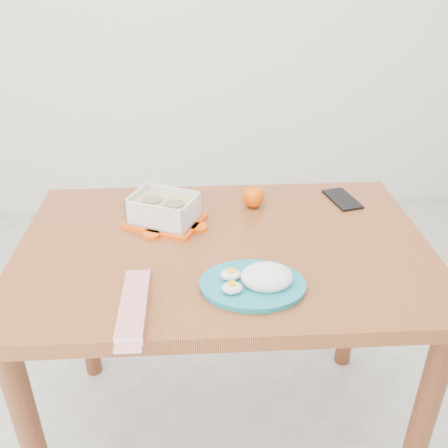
{
  "coord_description": "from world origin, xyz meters",
  "views": [
    {
      "loc": [
        0.02,
        -1.05,
        1.45
      ],
      "look_at": [
        0.11,
        0.08,
        0.81
      ],
      "focal_mm": 40.0,
      "sensor_mm": 36.0,
      "label": 1
    }
  ],
  "objects": [
    {
      "name": "food_container",
      "position": [
        -0.06,
        0.2,
        0.79
      ],
      "size": [
        0.25,
        0.22,
        0.09
      ],
      "rotation": [
        0.0,
        0.0,
        -0.44
      ],
      "color": "#F24C07",
      "rests_on": "dining_table"
    },
    {
      "name": "rice_plate",
      "position": [
        0.17,
        -0.12,
        0.77
      ],
      "size": [
        0.27,
        0.27,
        0.07
      ],
      "rotation": [
        0.0,
        0.0,
        -0.11
      ],
      "color": "teal",
      "rests_on": "dining_table"
    },
    {
      "name": "dining_table",
      "position": [
        0.11,
        0.08,
        0.64
      ],
      "size": [
        1.11,
        0.75,
        0.75
      ],
      "rotation": [
        0.0,
        0.0,
        -0.02
      ],
      "color": "#9E592D",
      "rests_on": "ground"
    },
    {
      "name": "smartphone",
      "position": [
        0.49,
        0.31,
        0.75
      ],
      "size": [
        0.1,
        0.15,
        0.01
      ],
      "primitive_type": "cube",
      "rotation": [
        0.0,
        0.0,
        0.21
      ],
      "color": "black",
      "rests_on": "dining_table"
    },
    {
      "name": "orange_fruit",
      "position": [
        0.21,
        0.29,
        0.78
      ],
      "size": [
        0.07,
        0.07,
        0.07
      ],
      "primitive_type": "sphere",
      "color": "#FF4B05",
      "rests_on": "dining_table"
    },
    {
      "name": "candy_bar",
      "position": [
        -0.11,
        -0.18,
        0.76
      ],
      "size": [
        0.06,
        0.23,
        0.02
      ],
      "primitive_type": "cube",
      "rotation": [
        0.0,
        0.0,
        1.56
      ],
      "color": "#B40912",
      "rests_on": "dining_table"
    }
  ]
}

